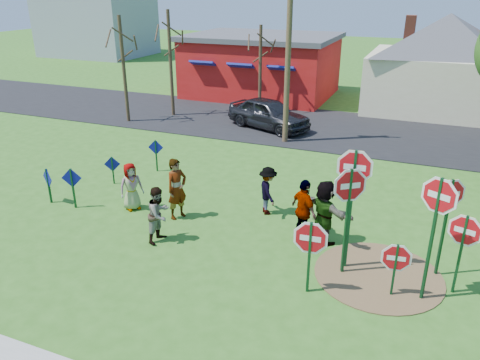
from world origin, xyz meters
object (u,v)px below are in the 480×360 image
at_px(utility_pole, 288,49).
at_px(person_a, 131,186).
at_px(stop_sign_b, 353,180).
at_px(stop_sign_d, 449,203).
at_px(person_b, 177,189).
at_px(suv, 269,113).
at_px(stop_sign_c, 437,212).
at_px(stop_sign_a, 310,243).

bearing_deg(utility_pole, person_a, -106.12).
relative_size(stop_sign_b, stop_sign_d, 1.22).
distance_m(person_b, utility_pole, 9.30).
bearing_deg(suv, stop_sign_c, -125.45).
distance_m(stop_sign_a, suv, 13.81).
relative_size(stop_sign_c, person_b, 1.64).
bearing_deg(stop_sign_d, person_a, 146.62).
height_order(person_a, utility_pole, utility_pole).
bearing_deg(person_a, person_b, -54.63).
height_order(stop_sign_b, stop_sign_c, stop_sign_b).
relative_size(stop_sign_a, person_b, 1.02).
height_order(stop_sign_a, stop_sign_b, stop_sign_b).
height_order(stop_sign_b, suv, stop_sign_b).
distance_m(stop_sign_c, person_b, 7.59).
bearing_deg(person_b, stop_sign_d, -69.59).
bearing_deg(stop_sign_b, stop_sign_c, -23.71).
bearing_deg(stop_sign_b, stop_sign_a, -118.61).
relative_size(stop_sign_b, stop_sign_c, 1.05).
height_order(person_a, person_b, person_b).
height_order(stop_sign_b, stop_sign_d, stop_sign_b).
xyz_separation_m(stop_sign_b, stop_sign_c, (1.91, -0.68, -0.19)).
xyz_separation_m(stop_sign_a, stop_sign_d, (2.84, 1.91, 0.67)).
distance_m(stop_sign_c, stop_sign_d, 1.26).
xyz_separation_m(stop_sign_d, suv, (-8.21, 10.80, -1.20)).
height_order(stop_sign_a, suv, stop_sign_a).
relative_size(stop_sign_c, person_a, 2.03).
xyz_separation_m(stop_sign_d, utility_pole, (-6.78, 9.01, 2.23)).
xyz_separation_m(person_a, person_b, (1.68, 0.02, 0.19)).
xyz_separation_m(stop_sign_a, stop_sign_b, (0.64, 1.40, 1.14)).
relative_size(person_a, utility_pole, 0.20).
xyz_separation_m(person_b, utility_pole, (0.83, 8.67, 3.25)).
bearing_deg(person_a, stop_sign_b, -62.06).
relative_size(stop_sign_d, person_b, 1.41).
height_order(stop_sign_a, stop_sign_d, stop_sign_d).
height_order(stop_sign_c, utility_pole, utility_pole).
bearing_deg(stop_sign_a, person_b, 149.55).
bearing_deg(utility_pole, stop_sign_c, -57.54).
relative_size(stop_sign_b, person_b, 1.73).
xyz_separation_m(stop_sign_c, suv, (-7.92, 11.99, -1.47)).
bearing_deg(utility_pole, person_b, -95.48).
bearing_deg(stop_sign_c, stop_sign_a, -137.29).
relative_size(stop_sign_a, suv, 0.45).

